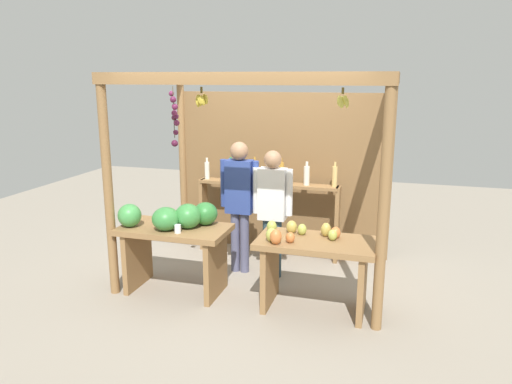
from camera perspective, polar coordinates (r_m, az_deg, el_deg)
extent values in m
plane|color=gray|center=(6.03, 0.51, -9.66)|extent=(12.00, 12.00, 0.00)
cylinder|color=olive|center=(5.42, -17.02, 0.45)|extent=(0.10, 0.10, 2.41)
cylinder|color=olive|center=(4.55, 14.78, -1.82)|extent=(0.10, 0.10, 2.41)
cylinder|color=olive|center=(7.03, -8.63, 3.77)|extent=(0.10, 0.10, 2.41)
cylinder|color=olive|center=(6.39, 15.37, 2.47)|extent=(0.10, 0.10, 2.41)
cube|color=olive|center=(4.65, -2.70, 13.21)|extent=(2.96, 0.12, 0.12)
cube|color=olive|center=(6.10, -12.83, 12.95)|extent=(0.12, 1.99, 0.12)
cube|color=olive|center=(5.34, 15.89, 12.76)|extent=(0.12, 1.99, 0.12)
cube|color=brown|center=(6.61, 2.82, 2.23)|extent=(2.86, 0.04, 2.17)
cylinder|color=brown|center=(4.85, -6.44, 11.86)|extent=(0.02, 0.02, 0.06)
ellipsoid|color=gold|center=(4.85, -5.89, 10.80)|extent=(0.04, 0.07, 0.11)
ellipsoid|color=gold|center=(4.86, -6.06, 10.80)|extent=(0.05, 0.06, 0.11)
ellipsoid|color=gold|center=(4.88, -6.21, 10.84)|extent=(0.06, 0.04, 0.11)
ellipsoid|color=gold|center=(4.89, -6.41, 10.60)|extent=(0.06, 0.05, 0.11)
ellipsoid|color=gold|center=(4.89, -6.73, 10.46)|extent=(0.05, 0.06, 0.11)
ellipsoid|color=gold|center=(4.87, -6.91, 10.67)|extent=(0.04, 0.06, 0.11)
ellipsoid|color=gold|center=(4.83, -6.70, 10.78)|extent=(0.07, 0.05, 0.11)
ellipsoid|color=gold|center=(4.82, -6.51, 10.74)|extent=(0.07, 0.04, 0.11)
ellipsoid|color=gold|center=(4.83, -6.28, 10.65)|extent=(0.05, 0.05, 0.11)
cylinder|color=brown|center=(4.60, 10.19, 11.65)|extent=(0.02, 0.02, 0.06)
ellipsoid|color=#D1CC4C|center=(4.60, 10.67, 10.26)|extent=(0.04, 0.07, 0.11)
ellipsoid|color=#D1CC4C|center=(4.62, 10.41, 10.57)|extent=(0.06, 0.06, 0.11)
ellipsoid|color=#D1CC4C|center=(4.65, 10.20, 10.30)|extent=(0.05, 0.04, 0.11)
ellipsoid|color=#D1CC4C|center=(4.62, 9.92, 10.50)|extent=(0.05, 0.06, 0.11)
ellipsoid|color=#D1CC4C|center=(4.60, 9.74, 10.57)|extent=(0.04, 0.07, 0.11)
ellipsoid|color=#D1CC4C|center=(4.59, 9.90, 10.32)|extent=(0.06, 0.05, 0.11)
ellipsoid|color=#D1CC4C|center=(4.58, 10.04, 10.43)|extent=(0.07, 0.04, 0.11)
ellipsoid|color=#D1CC4C|center=(4.58, 10.46, 10.54)|extent=(0.06, 0.07, 0.11)
cylinder|color=#4C422D|center=(5.33, -9.67, 9.24)|extent=(0.01, 0.01, 0.55)
sphere|color=#601E42|center=(5.34, -9.93, 11.34)|extent=(0.06, 0.06, 0.06)
sphere|color=#511938|center=(5.31, -9.73, 10.68)|extent=(0.07, 0.07, 0.07)
sphere|color=#601E42|center=(5.33, -9.53, 9.87)|extent=(0.07, 0.07, 0.07)
sphere|color=#601E42|center=(5.32, -9.59, 9.14)|extent=(0.06, 0.06, 0.06)
sphere|color=#511938|center=(5.33, -9.40, 8.78)|extent=(0.06, 0.06, 0.06)
sphere|color=#47142D|center=(5.36, -9.61, 8.62)|extent=(0.06, 0.06, 0.06)
sphere|color=#601E42|center=(5.33, -9.33, 8.03)|extent=(0.06, 0.06, 0.06)
sphere|color=#511938|center=(5.35, -9.42, 6.93)|extent=(0.06, 0.06, 0.06)
sphere|color=#47142D|center=(5.33, -9.55, 5.67)|extent=(0.07, 0.07, 0.07)
cube|color=olive|center=(5.42, -9.59, -4.38)|extent=(1.20, 0.64, 0.06)
cube|color=olive|center=(5.77, -13.78, -7.47)|extent=(0.06, 0.58, 0.69)
cube|color=olive|center=(5.37, -4.76, -8.70)|extent=(0.06, 0.58, 0.69)
ellipsoid|color=#429347|center=(5.49, -14.66, -2.69)|extent=(0.34, 0.34, 0.26)
ellipsoid|color=#38843D|center=(5.31, -8.01, -2.83)|extent=(0.38, 0.38, 0.27)
ellipsoid|color=#38843D|center=(5.28, -10.57, -3.12)|extent=(0.31, 0.31, 0.25)
ellipsoid|color=#2D7533|center=(5.42, -5.99, -2.55)|extent=(0.32, 0.32, 0.26)
cylinder|color=white|center=(5.19, -9.20, -4.30)|extent=(0.07, 0.07, 0.09)
cube|color=olive|center=(4.97, 7.07, -5.97)|extent=(1.20, 0.64, 0.06)
cube|color=olive|center=(5.19, 1.65, -9.45)|extent=(0.06, 0.58, 0.69)
cube|color=olive|center=(5.06, 12.42, -10.43)|extent=(0.06, 0.58, 0.69)
ellipsoid|color=#A8B24C|center=(5.08, 5.44, -4.40)|extent=(0.13, 0.13, 0.12)
ellipsoid|color=#CC7038|center=(5.03, 9.35, -4.73)|extent=(0.14, 0.14, 0.12)
ellipsoid|color=#A8B24C|center=(5.14, 1.87, -4.09)|extent=(0.12, 0.12, 0.13)
ellipsoid|color=#B79E47|center=(5.06, 8.24, -4.41)|extent=(0.15, 0.15, 0.15)
ellipsoid|color=#A8B24C|center=(4.95, 9.01, -5.03)|extent=(0.13, 0.13, 0.12)
ellipsoid|color=#B79E47|center=(5.13, 4.22, -4.11)|extent=(0.14, 0.14, 0.14)
ellipsoid|color=#CC7038|center=(4.84, 4.06, -5.37)|extent=(0.12, 0.12, 0.11)
ellipsoid|color=#CC7038|center=(4.79, 2.34, -5.29)|extent=(0.17, 0.17, 0.15)
ellipsoid|color=#A8B24C|center=(4.86, 1.82, -5.06)|extent=(0.16, 0.16, 0.14)
cube|color=olive|center=(6.82, -6.18, -2.53)|extent=(0.05, 0.20, 1.00)
cube|color=olive|center=(6.36, 9.52, -3.81)|extent=(0.05, 0.20, 1.00)
cube|color=olive|center=(6.41, 1.41, 0.94)|extent=(1.86, 0.22, 0.04)
cylinder|color=silver|center=(6.65, -5.77, 2.53)|extent=(0.07, 0.07, 0.23)
cylinder|color=silver|center=(6.63, -5.80, 3.78)|extent=(0.03, 0.03, 0.06)
cylinder|color=#338C4C|center=(6.53, -2.97, 2.49)|extent=(0.08, 0.08, 0.26)
cylinder|color=#338C4C|center=(6.50, -2.99, 3.86)|extent=(0.03, 0.03, 0.06)
cylinder|color=gold|center=(6.43, -0.16, 2.41)|extent=(0.06, 0.06, 0.28)
cylinder|color=gold|center=(6.40, -0.16, 3.89)|extent=(0.03, 0.03, 0.06)
cylinder|color=gold|center=(6.34, 2.96, 2.24)|extent=(0.07, 0.07, 0.28)
cylinder|color=gold|center=(6.30, 2.98, 3.74)|extent=(0.03, 0.03, 0.06)
cylinder|color=silver|center=(6.27, 5.98, 1.93)|extent=(0.08, 0.08, 0.25)
cylinder|color=silver|center=(6.24, 6.01, 3.31)|extent=(0.03, 0.03, 0.06)
cylinder|color=#D8B266|center=(6.22, 9.24, 1.79)|extent=(0.07, 0.07, 0.26)
cylinder|color=#D8B266|center=(6.19, 9.30, 3.25)|extent=(0.03, 0.03, 0.06)
cylinder|color=#535573|center=(6.02, -2.45, -5.85)|extent=(0.11, 0.11, 0.76)
cylinder|color=#535573|center=(5.98, -1.35, -5.96)|extent=(0.11, 0.11, 0.76)
cube|color=#2D428C|center=(5.81, -1.95, 0.64)|extent=(0.32, 0.19, 0.64)
cylinder|color=#2D428C|center=(5.87, -3.81, 1.06)|extent=(0.08, 0.08, 0.58)
cylinder|color=#2D428C|center=(5.74, -0.06, 0.83)|extent=(0.08, 0.08, 0.58)
sphere|color=#997051|center=(5.73, -1.99, 4.84)|extent=(0.22, 0.22, 0.22)
cylinder|color=#29404C|center=(5.88, 1.33, -6.52)|extent=(0.11, 0.11, 0.72)
cylinder|color=#29404C|center=(5.85, 2.47, -6.63)|extent=(0.11, 0.11, 0.72)
cube|color=white|center=(5.67, 1.95, -0.24)|extent=(0.32, 0.19, 0.61)
cylinder|color=white|center=(5.71, 0.01, 0.19)|extent=(0.08, 0.08, 0.55)
cylinder|color=white|center=(5.62, 3.93, -0.07)|extent=(0.08, 0.08, 0.55)
sphere|color=#997051|center=(5.59, 1.98, 3.84)|extent=(0.21, 0.21, 0.21)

